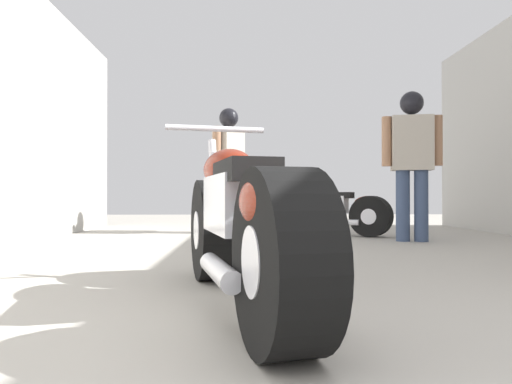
# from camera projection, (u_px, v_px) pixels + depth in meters

# --- Properties ---
(ground_plane) EXTENTS (17.85, 17.85, 0.00)m
(ground_plane) POSITION_uv_depth(u_px,v_px,m) (308.00, 255.00, 4.21)
(ground_plane) COLOR #A8A399
(motorcycle_maroon_cruiser) EXTENTS (0.79, 2.09, 0.98)m
(motorcycle_maroon_cruiser) POSITION_uv_depth(u_px,v_px,m) (238.00, 223.00, 2.22)
(motorcycle_maroon_cruiser) COLOR black
(motorcycle_maroon_cruiser) RESTS_ON ground_plane
(motorcycle_black_naked) EXTENTS (1.59, 1.14, 0.82)m
(motorcycle_black_naked) POSITION_uv_depth(u_px,v_px,m) (330.00, 211.00, 6.35)
(motorcycle_black_naked) COLOR black
(motorcycle_black_naked) RESTS_ON ground_plane
(mechanic_in_blue) EXTENTS (0.70, 0.34, 1.77)m
(mechanic_in_blue) POSITION_uv_depth(u_px,v_px,m) (412.00, 151.00, 5.45)
(mechanic_in_blue) COLOR #384766
(mechanic_in_blue) RESTS_ON ground_plane
(mechanic_with_helmet) EXTENTS (0.48, 0.66, 1.81)m
(mechanic_with_helmet) POSITION_uv_depth(u_px,v_px,m) (229.00, 158.00, 6.68)
(mechanic_with_helmet) COLOR #2D3851
(mechanic_with_helmet) RESTS_ON ground_plane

